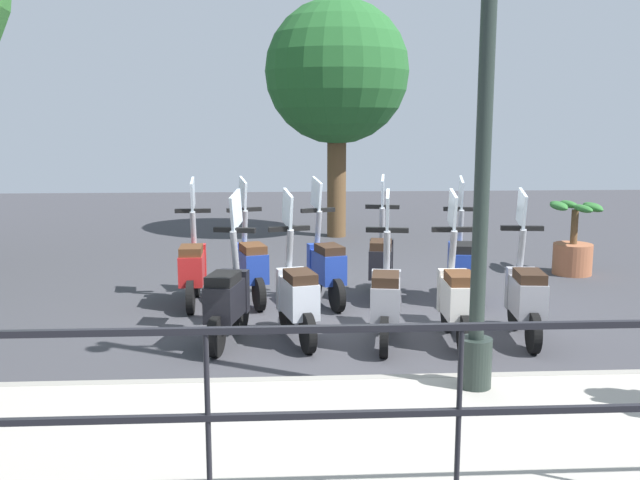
# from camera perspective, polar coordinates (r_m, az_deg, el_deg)

# --- Properties ---
(ground_plane) EXTENTS (28.00, 28.00, 0.00)m
(ground_plane) POSITION_cam_1_polar(r_m,az_deg,el_deg) (8.13, 3.62, -6.47)
(ground_plane) COLOR #38383D
(promenade_walkway) EXTENTS (2.20, 20.00, 0.15)m
(promenade_walkway) POSITION_cam_1_polar(r_m,az_deg,el_deg) (5.18, 7.88, -15.48)
(promenade_walkway) COLOR #A39E93
(promenade_walkway) RESTS_ON ground_plane
(fence_railing) EXTENTS (0.04, 16.03, 1.07)m
(fence_railing) POSITION_cam_1_polar(r_m,az_deg,el_deg) (3.92, 11.13, -11.05)
(fence_railing) COLOR black
(fence_railing) RESTS_ON promenade_walkway
(lamp_post_near) EXTENTS (0.26, 0.90, 4.41)m
(lamp_post_near) POSITION_cam_1_polar(r_m,az_deg,el_deg) (5.56, 12.97, 7.80)
(lamp_post_near) COLOR #232D28
(lamp_post_near) RESTS_ON promenade_walkway
(tree_distant) EXTENTS (2.67, 2.67, 4.44)m
(tree_distant) POSITION_cam_1_polar(r_m,az_deg,el_deg) (13.57, 1.37, 13.21)
(tree_distant) COLOR brown
(tree_distant) RESTS_ON ground_plane
(potted_palm) EXTENTS (1.06, 0.66, 1.05)m
(potted_palm) POSITION_cam_1_polar(r_m,az_deg,el_deg) (11.02, 19.61, -0.31)
(potted_palm) COLOR #9E5B3D
(potted_palm) RESTS_ON ground_plane
(scooter_near_0) EXTENTS (1.23, 0.44, 1.54)m
(scooter_near_0) POSITION_cam_1_polar(r_m,az_deg,el_deg) (7.60, 16.10, -4.23)
(scooter_near_0) COLOR black
(scooter_near_0) RESTS_ON ground_plane
(scooter_near_1) EXTENTS (1.23, 0.44, 1.54)m
(scooter_near_1) POSITION_cam_1_polar(r_m,az_deg,el_deg) (7.36, 10.88, -4.49)
(scooter_near_1) COLOR black
(scooter_near_1) RESTS_ON ground_plane
(scooter_near_2) EXTENTS (1.23, 0.47, 1.54)m
(scooter_near_2) POSITION_cam_1_polar(r_m,az_deg,el_deg) (7.22, 5.27, -4.62)
(scooter_near_2) COLOR black
(scooter_near_2) RESTS_ON ground_plane
(scooter_near_3) EXTENTS (1.21, 0.51, 1.54)m
(scooter_near_3) POSITION_cam_1_polar(r_m,az_deg,el_deg) (7.30, -1.89, -4.43)
(scooter_near_3) COLOR black
(scooter_near_3) RESTS_ON ground_plane
(scooter_near_4) EXTENTS (1.22, 0.51, 1.54)m
(scooter_near_4) POSITION_cam_1_polar(r_m,az_deg,el_deg) (7.26, -7.37, -4.59)
(scooter_near_4) COLOR black
(scooter_near_4) RESTS_ON ground_plane
(scooter_far_0) EXTENTS (1.23, 0.45, 1.54)m
(scooter_far_0) POSITION_cam_1_polar(r_m,az_deg,el_deg) (9.00, 11.28, -1.87)
(scooter_far_0) COLOR black
(scooter_far_0) RESTS_ON ground_plane
(scooter_far_1) EXTENTS (1.23, 0.47, 1.54)m
(scooter_far_1) POSITION_cam_1_polar(r_m,az_deg,el_deg) (9.07, 4.90, -1.62)
(scooter_far_1) COLOR black
(scooter_far_1) RESTS_ON ground_plane
(scooter_far_2) EXTENTS (1.20, 0.54, 1.54)m
(scooter_far_2) POSITION_cam_1_polar(r_m,az_deg,el_deg) (8.73, 0.44, -2.04)
(scooter_far_2) COLOR black
(scooter_far_2) RESTS_ON ground_plane
(scooter_far_3) EXTENTS (1.20, 0.54, 1.54)m
(scooter_far_3) POSITION_cam_1_polar(r_m,az_deg,el_deg) (8.82, -5.59, -1.96)
(scooter_far_3) COLOR black
(scooter_far_3) RESTS_ON ground_plane
(scooter_far_4) EXTENTS (1.23, 0.44, 1.54)m
(scooter_far_4) POSITION_cam_1_polar(r_m,az_deg,el_deg) (8.80, -10.16, -2.10)
(scooter_far_4) COLOR black
(scooter_far_4) RESTS_ON ground_plane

